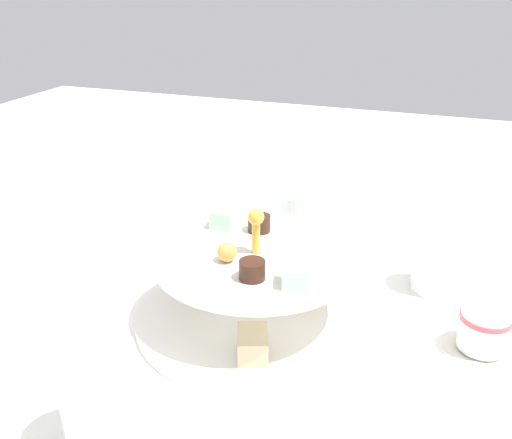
{
  "coord_description": "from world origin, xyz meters",
  "views": [
    {
      "loc": [
        -0.59,
        -0.21,
        0.42
      ],
      "look_at": [
        0.0,
        0.0,
        0.14
      ],
      "focal_mm": 40.35,
      "sensor_mm": 36.0,
      "label": 1
    }
  ],
  "objects": [
    {
      "name": "tiered_serving_stand",
      "position": [
        0.0,
        -0.0,
        0.04
      ],
      "size": [
        0.31,
        0.31,
        0.15
      ],
      "color": "white",
      "rests_on": "ground_plane"
    },
    {
      "name": "butter_knife_left",
      "position": [
        0.02,
        0.31,
        0.0
      ],
      "size": [
        0.17,
        0.04,
        0.0
      ],
      "primitive_type": "cube",
      "rotation": [
        0.0,
        0.0,
        3.0
      ],
      "color": "silver",
      "rests_on": "ground_plane"
    },
    {
      "name": "water_glass_tall_right",
      "position": [
        -0.25,
        0.06,
        0.06
      ],
      "size": [
        0.07,
        0.07,
        0.12
      ],
      "primitive_type": "cylinder",
      "color": "silver",
      "rests_on": "ground_plane"
    },
    {
      "name": "water_glass_mid_back",
      "position": [
        0.23,
        0.02,
        0.04
      ],
      "size": [
        0.06,
        0.06,
        0.08
      ],
      "primitive_type": "cylinder",
      "color": "silver",
      "rests_on": "ground_plane"
    },
    {
      "name": "water_glass_short_left",
      "position": [
        0.16,
        -0.21,
        0.04
      ],
      "size": [
        0.06,
        0.06,
        0.08
      ],
      "primitive_type": "cylinder",
      "color": "silver",
      "rests_on": "ground_plane"
    },
    {
      "name": "ground_plane",
      "position": [
        0.0,
        0.0,
        0.0
      ],
      "size": [
        2.4,
        2.4,
        0.0
      ],
      "primitive_type": "plane",
      "color": "white"
    },
    {
      "name": "teacup_with_saucer",
      "position": [
        0.03,
        -0.27,
        0.02
      ],
      "size": [
        0.09,
        0.09,
        0.05
      ],
      "color": "white",
      "rests_on": "ground_plane"
    }
  ]
}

